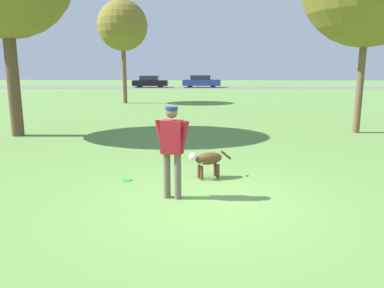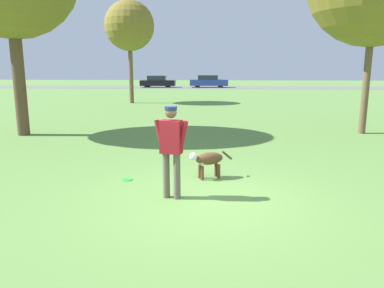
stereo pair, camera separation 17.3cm
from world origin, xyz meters
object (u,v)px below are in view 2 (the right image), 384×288
at_px(frisbee, 127,179).
at_px(parked_car_black, 158,82).
at_px(dog, 208,160).
at_px(parked_car_blue, 209,81).
at_px(person, 171,145).
at_px(tree_far_left, 129,26).

distance_m(frisbee, parked_car_black, 36.20).
bearing_deg(dog, parked_car_blue, -113.26).
relative_size(person, dog, 1.77).
xyz_separation_m(person, parked_car_black, (-5.92, 36.94, -0.37)).
bearing_deg(person, dog, 77.28).
xyz_separation_m(frisbee, tree_far_left, (-3.70, 17.14, 4.94)).
bearing_deg(dog, tree_far_left, -96.44).
distance_m(person, frisbee, 1.84).
height_order(frisbee, tree_far_left, tree_far_left).
distance_m(tree_far_left, parked_car_black, 19.25).
height_order(person, parked_car_blue, person).
bearing_deg(parked_car_black, tree_far_left, -88.10).
distance_m(frisbee, parked_car_blue, 36.12).
height_order(tree_far_left, parked_car_blue, tree_far_left).
relative_size(dog, tree_far_left, 0.15).
xyz_separation_m(parked_car_black, parked_car_blue, (5.93, 0.22, 0.04)).
bearing_deg(parked_car_blue, dog, -89.43).
distance_m(frisbee, tree_far_left, 18.22).
distance_m(dog, frisbee, 1.81).
relative_size(frisbee, tree_far_left, 0.04).
bearing_deg(parked_car_blue, person, -90.46).
xyz_separation_m(tree_far_left, parked_car_blue, (4.80, 18.95, -4.26)).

